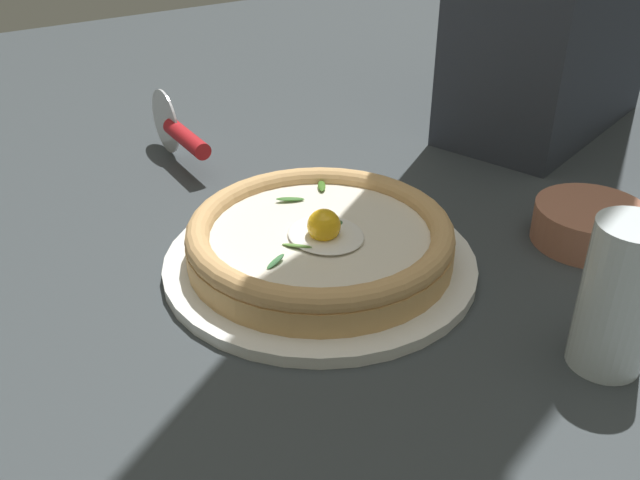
{
  "coord_description": "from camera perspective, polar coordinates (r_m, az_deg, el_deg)",
  "views": [
    {
      "loc": [
        0.47,
        -0.36,
        0.39
      ],
      "look_at": [
        -0.03,
        -0.03,
        0.03
      ],
      "focal_mm": 39.39,
      "sensor_mm": 36.0,
      "label": 1
    }
  ],
  "objects": [
    {
      "name": "pizza_cutter",
      "position": [
        0.94,
        -11.35,
        8.54
      ],
      "size": [
        0.17,
        0.02,
        0.09
      ],
      "color": "silver",
      "rests_on": "ground"
    },
    {
      "name": "side_bowl",
      "position": [
        0.8,
        21.02,
        1.19
      ],
      "size": [
        0.12,
        0.12,
        0.04
      ],
      "primitive_type": "cylinder",
      "color": "#B67156",
      "rests_on": "ground"
    },
    {
      "name": "drinking_glass",
      "position": [
        0.61,
        22.91,
        -5.05
      ],
      "size": [
        0.06,
        0.06,
        0.13
      ],
      "color": "silver",
      "rests_on": "ground"
    },
    {
      "name": "pizza",
      "position": [
        0.7,
        0.01,
        0.15
      ],
      "size": [
        0.27,
        0.27,
        0.06
      ],
      "color": "tan",
      "rests_on": "pizza_plate"
    },
    {
      "name": "ground_plane",
      "position": [
        0.72,
        2.84,
        -3.54
      ],
      "size": [
        2.4,
        2.4,
        0.03
      ],
      "primitive_type": "cube",
      "color": "#353B3E",
      "rests_on": "ground"
    },
    {
      "name": "pizza_plate",
      "position": [
        0.71,
        0.0,
        -1.8
      ],
      "size": [
        0.32,
        0.32,
        0.01
      ],
      "primitive_type": "cylinder",
      "color": "white",
      "rests_on": "ground"
    }
  ]
}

